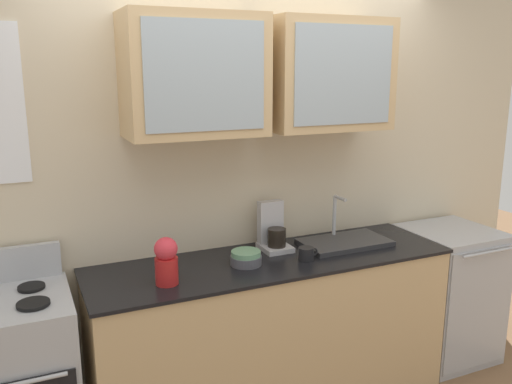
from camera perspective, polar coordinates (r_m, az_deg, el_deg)
name	(u,v)px	position (r m, az deg, el deg)	size (l,w,h in m)	color
back_wall_unit	(250,145)	(3.25, -0.62, 5.06)	(4.29, 0.48, 2.85)	beige
counter	(272,331)	(3.32, 1.73, -14.58)	(2.13, 0.63, 0.92)	tan
sink_faucet	(344,241)	(3.41, 9.36, -5.18)	(0.55, 0.31, 0.29)	#2D2D30
bowl_stack	(246,258)	(3.03, -1.07, -7.00)	(0.18, 0.18, 0.08)	#4C4C54
vase	(166,261)	(2.77, -9.51, -7.20)	(0.12, 0.12, 0.25)	#B21E1E
cup_near_sink	(306,254)	(3.10, 5.38, -6.55)	(0.12, 0.09, 0.08)	black
dishwasher	(447,293)	(4.05, 19.67, -10.08)	(0.57, 0.61, 0.92)	#ADAFB5
coffee_maker	(273,232)	(3.26, 1.83, -4.22)	(0.17, 0.20, 0.29)	#B7B7BC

